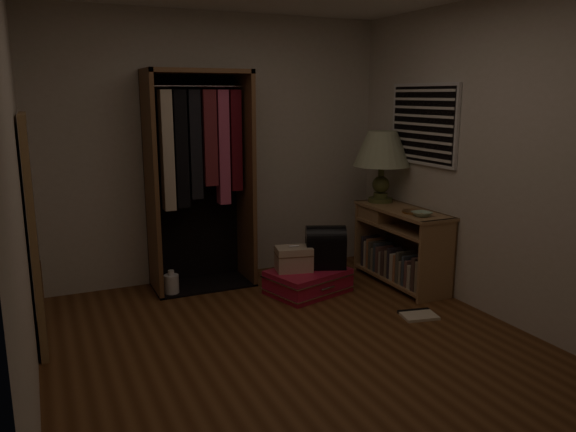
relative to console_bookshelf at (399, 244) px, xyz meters
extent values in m
plane|color=#573218|center=(-1.54, -1.04, -0.39)|extent=(4.00, 4.00, 0.00)
cube|color=beige|center=(-1.54, 0.96, 0.91)|extent=(3.50, 0.02, 2.60)
cube|color=beige|center=(-1.54, -3.04, 0.91)|extent=(3.50, 0.02, 2.60)
cube|color=beige|center=(0.21, -1.04, 0.91)|extent=(0.02, 4.00, 2.60)
cube|color=beige|center=(-3.29, -1.04, 0.91)|extent=(0.02, 4.00, 2.60)
cube|color=silver|center=(0.19, -0.04, 1.16)|extent=(0.03, 0.96, 0.76)
cube|color=black|center=(0.19, -0.04, 1.16)|extent=(0.03, 0.90, 0.70)
cube|color=white|center=(0.18, -0.04, 0.85)|extent=(0.01, 0.88, 0.02)
cube|color=white|center=(0.18, -0.04, 0.93)|extent=(0.01, 0.88, 0.02)
cube|color=white|center=(0.18, -0.04, 1.01)|extent=(0.01, 0.88, 0.02)
cube|color=white|center=(0.18, -0.04, 1.08)|extent=(0.01, 0.88, 0.02)
cube|color=white|center=(0.18, -0.04, 1.16)|extent=(0.01, 0.88, 0.02)
cube|color=white|center=(0.18, -0.04, 1.24)|extent=(0.01, 0.88, 0.02)
cube|color=white|center=(0.18, -0.04, 1.32)|extent=(0.01, 0.88, 0.02)
cube|color=white|center=(0.18, -0.04, 1.39)|extent=(0.01, 0.88, 0.02)
cube|color=white|center=(0.18, -0.04, 1.47)|extent=(0.01, 0.88, 0.02)
cube|color=#9A724A|center=(0.00, -0.57, -0.01)|extent=(0.40, 0.03, 0.75)
cube|color=#9A724A|center=(0.00, 0.50, -0.01)|extent=(0.40, 0.03, 0.75)
cube|color=#9A724A|center=(0.00, -0.04, -0.33)|extent=(0.40, 1.04, 0.03)
cube|color=#9A724A|center=(0.00, -0.04, 0.18)|extent=(0.40, 1.04, 0.03)
cube|color=#9A724A|center=(0.00, -0.04, 0.35)|extent=(0.42, 1.12, 0.03)
cube|color=brown|center=(0.19, -0.04, -0.01)|extent=(0.02, 1.10, 0.75)
cube|color=#9A724A|center=(-0.01, 0.29, 0.26)|extent=(0.36, 0.38, 0.13)
cube|color=gray|center=(-0.06, -0.51, -0.17)|extent=(0.21, 0.05, 0.29)
cube|color=#4C3833|center=(-0.07, -0.45, -0.16)|extent=(0.20, 0.05, 0.31)
cube|color=#B7AD99|center=(-0.08, -0.39, -0.20)|extent=(0.16, 0.05, 0.22)
cube|color=brown|center=(-0.06, -0.34, -0.19)|extent=(0.21, 0.04, 0.25)
cube|color=#3F4C59|center=(-0.06, -0.30, -0.17)|extent=(0.22, 0.03, 0.29)
cube|color=gray|center=(-0.09, -0.25, -0.20)|extent=(0.15, 0.03, 0.23)
cube|color=#59594C|center=(-0.07, -0.21, -0.16)|extent=(0.20, 0.05, 0.30)
cube|color=#B2724C|center=(-0.06, -0.16, -0.18)|extent=(0.22, 0.03, 0.26)
cube|color=beige|center=(-0.07, -0.11, -0.18)|extent=(0.19, 0.05, 0.26)
cube|color=#332D38|center=(-0.09, -0.06, -0.16)|extent=(0.16, 0.03, 0.31)
cube|color=gray|center=(-0.06, -0.02, -0.18)|extent=(0.21, 0.04, 0.27)
cube|color=#4C3833|center=(-0.07, 0.04, -0.19)|extent=(0.19, 0.05, 0.24)
cube|color=#B7AD99|center=(-0.07, 0.09, -0.20)|extent=(0.20, 0.03, 0.23)
cube|color=brown|center=(-0.07, 0.14, -0.18)|extent=(0.20, 0.04, 0.27)
cube|color=#3F4C59|center=(-0.06, 0.18, -0.17)|extent=(0.21, 0.04, 0.29)
cube|color=gray|center=(-0.07, 0.23, -0.20)|extent=(0.20, 0.03, 0.23)
cube|color=#59594C|center=(-0.07, 0.27, -0.17)|extent=(0.20, 0.04, 0.29)
cube|color=#B2724C|center=(-0.06, 0.31, -0.16)|extent=(0.21, 0.03, 0.31)
cube|color=beige|center=(-0.06, 0.36, -0.18)|extent=(0.21, 0.03, 0.27)
cube|color=#332D38|center=(-0.06, 0.41, -0.16)|extent=(0.21, 0.04, 0.31)
cube|color=brown|center=(-2.24, 0.70, 0.64)|extent=(0.04, 0.50, 2.05)
cube|color=brown|center=(-1.33, 0.70, 0.64)|extent=(0.04, 0.50, 2.05)
cube|color=brown|center=(-1.79, 0.70, 1.64)|extent=(0.95, 0.50, 0.04)
cube|color=black|center=(-1.79, 0.94, 0.64)|extent=(0.95, 0.02, 2.05)
cube|color=black|center=(-1.79, 0.70, -0.38)|extent=(0.95, 0.50, 0.02)
cylinder|color=silver|center=(-1.79, 0.70, 1.51)|extent=(0.87, 0.02, 0.02)
cube|color=beige|center=(-2.09, 0.68, 0.94)|extent=(0.10, 0.15, 1.08)
cube|color=black|center=(-1.96, 0.68, 0.95)|extent=(0.12, 0.11, 1.07)
cube|color=black|center=(-1.83, 0.68, 0.98)|extent=(0.11, 0.11, 1.00)
cube|color=maroon|center=(-1.70, 0.68, 1.04)|extent=(0.12, 0.16, 0.88)
cube|color=#BF4C72|center=(-1.56, 0.68, 0.95)|extent=(0.10, 0.13, 1.07)
cube|color=#590F19|center=(-1.44, 0.68, 1.01)|extent=(0.10, 0.12, 0.95)
cube|color=#A07B4E|center=(-3.24, -0.04, 0.46)|extent=(0.05, 0.80, 1.70)
cube|color=white|center=(-3.21, -0.04, 0.46)|extent=(0.01, 0.68, 1.58)
cube|color=#BC1639|center=(-0.94, 0.10, -0.28)|extent=(0.82, 0.68, 0.22)
cube|color=silver|center=(-0.94, 0.10, -0.34)|extent=(0.84, 0.70, 0.01)
cube|color=silver|center=(-0.94, 0.10, -0.22)|extent=(0.84, 0.70, 0.01)
cylinder|color=silver|center=(-0.87, -0.16, -0.28)|extent=(0.16, 0.06, 0.02)
cube|color=#C2AD94|center=(-1.07, 0.14, -0.05)|extent=(0.37, 0.29, 0.22)
cube|color=brown|center=(-1.07, 0.14, -0.01)|extent=(0.37, 0.30, 0.01)
cylinder|color=silver|center=(-1.07, 0.14, 0.07)|extent=(0.09, 0.03, 0.01)
cube|color=black|center=(-0.76, 0.11, -0.02)|extent=(0.43, 0.36, 0.28)
cylinder|color=black|center=(-0.76, 0.11, 0.12)|extent=(0.43, 0.36, 0.24)
cylinder|color=#444C25|center=(0.00, 0.36, 0.38)|extent=(0.31, 0.31, 0.04)
cylinder|color=#444C25|center=(0.00, 0.36, 0.43)|extent=(0.18, 0.18, 0.05)
sphere|color=#444C25|center=(0.00, 0.36, 0.54)|extent=(0.22, 0.22, 0.17)
cylinder|color=#444C25|center=(0.00, 0.36, 0.68)|extent=(0.08, 0.08, 0.10)
cone|color=beige|center=(0.00, 0.36, 0.91)|extent=(0.73, 0.73, 0.35)
cone|color=silver|center=(0.00, 0.36, 0.91)|extent=(0.65, 0.65, 0.33)
cylinder|color=#AC7842|center=(0.00, -0.23, 0.37)|extent=(0.32, 0.32, 0.01)
imported|color=#A4C4A7|center=(-0.05, -0.39, 0.38)|extent=(0.18, 0.18, 0.04)
cylinder|color=silver|center=(-2.13, 0.56, -0.29)|extent=(0.17, 0.17, 0.19)
cylinder|color=silver|center=(-2.13, 0.56, -0.17)|extent=(0.07, 0.07, 0.05)
cube|color=beige|center=(-0.36, -0.82, -0.38)|extent=(0.33, 0.28, 0.02)
cube|color=black|center=(-0.34, -0.72, -0.38)|extent=(0.29, 0.09, 0.03)
camera|label=1|loc=(-3.19, -4.39, 1.43)|focal=35.00mm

